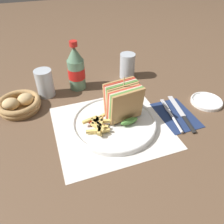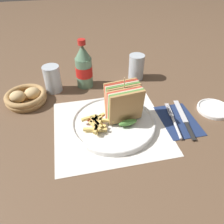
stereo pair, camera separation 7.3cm
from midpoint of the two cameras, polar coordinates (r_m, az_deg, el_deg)
ground_plane at (r=0.74m, az=5.03°, el=-3.60°), size 4.00×4.00×0.00m
placemat at (r=0.73m, az=2.44°, el=-4.08°), size 0.37×0.34×0.00m
plate_main at (r=0.73m, az=3.18°, el=-2.90°), size 0.28×0.28×0.02m
club_sandwich at (r=0.71m, az=5.99°, el=2.25°), size 0.12×0.11×0.15m
fries_pile at (r=0.70m, az=-1.08°, el=-3.06°), size 0.10×0.09×0.02m
ketchup_blob at (r=0.72m, az=-2.30°, el=-2.10°), size 0.03×0.03×0.01m
napkin at (r=0.80m, az=19.48°, el=-2.12°), size 0.12×0.18×0.00m
fork at (r=0.77m, az=18.67°, el=-2.85°), size 0.04×0.18×0.01m
knife at (r=0.80m, az=20.86°, el=-1.81°), size 0.05×0.21×0.00m
coke_bottle_near at (r=0.90m, az=-5.07°, el=11.54°), size 0.07×0.07×0.20m
glass_near at (r=0.98m, az=8.54°, el=11.50°), size 0.07×0.07×0.11m
glass_far at (r=0.90m, az=-12.99°, el=7.93°), size 0.07×0.07×0.11m
bread_basket at (r=0.87m, az=-19.41°, el=3.58°), size 0.15×0.15×0.06m
side_saucer at (r=0.89m, az=27.22°, el=0.66°), size 0.12×0.12×0.01m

